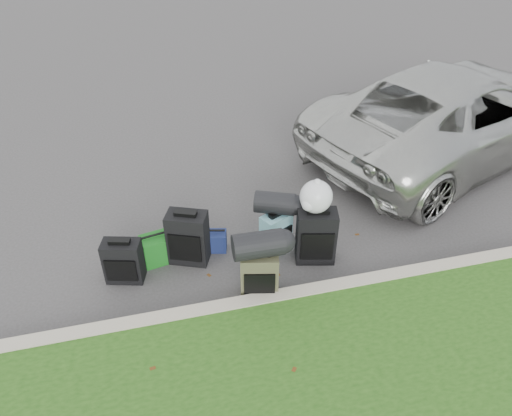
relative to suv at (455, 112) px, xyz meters
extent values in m
plane|color=#383535|center=(-3.77, -1.77, -0.76)|extent=(120.00, 120.00, 0.00)
cube|color=#9E937F|center=(-3.77, -2.77, -0.69)|extent=(120.00, 0.18, 0.15)
imported|color=#B7B7B2|center=(0.00, 0.00, 0.00)|extent=(6.02, 4.32, 1.52)
cube|color=black|center=(-5.62, -1.90, -0.48)|extent=(0.51, 0.37, 0.57)
cube|color=black|center=(-4.80, -1.73, -0.40)|extent=(0.58, 0.47, 0.72)
cube|color=#363622|center=(-4.07, -2.54, -0.46)|extent=(0.49, 0.37, 0.60)
cube|color=#629BB5|center=(-3.66, -1.80, -0.48)|extent=(0.45, 0.38, 0.56)
cube|color=black|center=(-3.22, -2.11, -0.39)|extent=(0.55, 0.41, 0.74)
cube|color=#166419|center=(-5.22, -1.66, -0.57)|extent=(0.39, 0.34, 0.39)
cube|color=navy|center=(-4.42, -1.62, -0.62)|extent=(0.30, 0.26, 0.28)
cylinder|color=black|center=(-4.09, -2.55, 0.00)|extent=(0.58, 0.33, 0.31)
cylinder|color=black|center=(-3.66, -1.73, -0.06)|extent=(0.59, 0.47, 0.29)
sphere|color=silver|center=(-3.24, -2.05, 0.18)|extent=(0.41, 0.41, 0.41)
camera|label=1|loc=(-5.16, -6.71, 3.61)|focal=35.00mm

